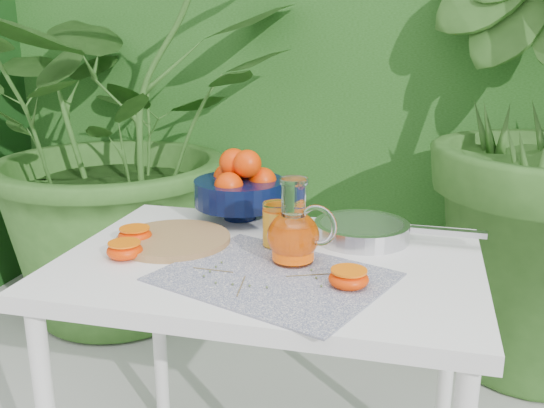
% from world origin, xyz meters
% --- Properties ---
extents(hedge_backdrop, '(8.00, 1.65, 2.50)m').
position_xyz_m(hedge_backdrop, '(0.06, 2.06, 1.19)').
color(hedge_backdrop, '#1E4E16').
rests_on(hedge_backdrop, ground).
extents(potted_plant_left, '(2.45, 2.45, 1.73)m').
position_xyz_m(potted_plant_left, '(-0.84, 1.20, 0.87)').
color(potted_plant_left, '#2F5C1F').
rests_on(potted_plant_left, ground).
extents(potted_plant_right, '(2.74, 2.74, 2.01)m').
position_xyz_m(potted_plant_right, '(0.89, 1.19, 1.00)').
color(potted_plant_right, '#2F5C1F').
rests_on(potted_plant_right, ground).
extents(white_table, '(1.00, 0.70, 0.75)m').
position_xyz_m(white_table, '(0.13, 0.09, 0.67)').
color(white_table, white).
rests_on(white_table, ground).
extents(placemat, '(0.57, 0.51, 0.00)m').
position_xyz_m(placemat, '(0.17, -0.03, 0.75)').
color(placemat, '#0C1846').
rests_on(placemat, white_table).
extents(cutting_board, '(0.37, 0.37, 0.02)m').
position_xyz_m(cutting_board, '(-0.13, 0.13, 0.76)').
color(cutting_board, '#9F7348').
rests_on(cutting_board, white_table).
extents(fruit_bowl, '(0.31, 0.31, 0.21)m').
position_xyz_m(fruit_bowl, '(-0.03, 0.38, 0.85)').
color(fruit_bowl, black).
rests_on(fruit_bowl, white_table).
extents(juice_pitcher, '(0.19, 0.15, 0.20)m').
position_xyz_m(juice_pitcher, '(0.20, 0.07, 0.82)').
color(juice_pitcher, white).
rests_on(juice_pitcher, white_table).
extents(juice_tumbler, '(0.09, 0.09, 0.11)m').
position_xyz_m(juice_tumbler, '(0.13, 0.17, 0.81)').
color(juice_tumbler, white).
rests_on(juice_tumbler, white_table).
extents(saute_pan, '(0.44, 0.25, 0.05)m').
position_xyz_m(saute_pan, '(0.34, 0.28, 0.78)').
color(saute_pan, silver).
rests_on(saute_pan, white_table).
extents(orange_halves, '(0.66, 0.24, 0.04)m').
position_xyz_m(orange_halves, '(-0.03, 0.02, 0.77)').
color(orange_halves, '#FF5002').
rests_on(orange_halves, white_table).
extents(thyme_sprigs, '(0.33, 0.22, 0.01)m').
position_xyz_m(thyme_sprigs, '(0.14, -0.04, 0.76)').
color(thyme_sprigs, brown).
rests_on(thyme_sprigs, white_table).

